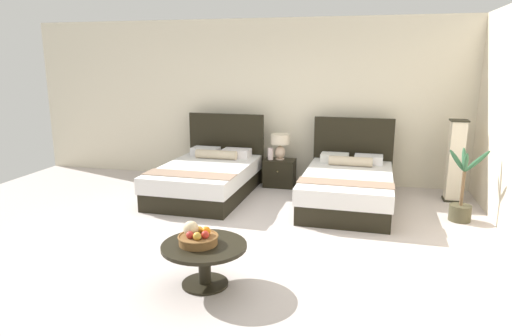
% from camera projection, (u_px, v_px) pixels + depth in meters
% --- Properties ---
extents(ground_plane, '(9.90, 9.36, 0.02)m').
position_uv_depth(ground_plane, '(250.00, 236.00, 5.68)').
color(ground_plane, beige).
extents(wall_back, '(9.90, 0.12, 2.87)m').
position_uv_depth(wall_back, '(290.00, 102.00, 8.07)').
color(wall_back, beige).
rests_on(wall_back, ground).
extents(bed_near_window, '(1.42, 2.16, 1.22)m').
position_uv_depth(bed_near_window, '(208.00, 177.00, 7.35)').
color(bed_near_window, black).
rests_on(bed_near_window, ground).
extents(bed_near_corner, '(1.36, 2.17, 1.22)m').
position_uv_depth(bed_near_corner, '(348.00, 186.00, 6.84)').
color(bed_near_corner, black).
rests_on(bed_near_corner, ground).
extents(nightstand, '(0.53, 0.41, 0.47)m').
position_uv_depth(nightstand, '(280.00, 173.00, 7.88)').
color(nightstand, black).
rests_on(nightstand, ground).
extents(table_lamp, '(0.32, 0.32, 0.44)m').
position_uv_depth(table_lamp, '(280.00, 143.00, 7.78)').
color(table_lamp, beige).
rests_on(table_lamp, nightstand).
extents(vase, '(0.10, 0.10, 0.21)m').
position_uv_depth(vase, '(270.00, 154.00, 7.80)').
color(vase, silver).
rests_on(vase, nightstand).
extents(coffee_table, '(0.83, 0.83, 0.42)m').
position_uv_depth(coffee_table, '(204.00, 255.00, 4.35)').
color(coffee_table, black).
rests_on(coffee_table, ground).
extents(fruit_bowl, '(0.39, 0.39, 0.22)m').
position_uv_depth(fruit_bowl, '(197.00, 237.00, 4.33)').
color(fruit_bowl, brown).
rests_on(fruit_bowl, coffee_table).
extents(floor_lamp_corner, '(0.26, 0.26, 1.27)m').
position_uv_depth(floor_lamp_corner, '(455.00, 161.00, 6.97)').
color(floor_lamp_corner, black).
rests_on(floor_lamp_corner, ground).
extents(potted_palm, '(0.55, 0.45, 1.01)m').
position_uv_depth(potted_palm, '(461.00, 201.00, 6.15)').
color(potted_palm, '#46412B').
rests_on(potted_palm, ground).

